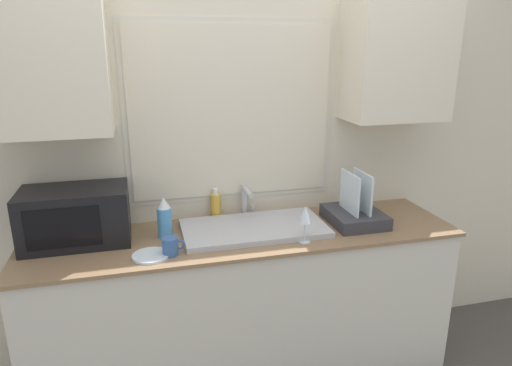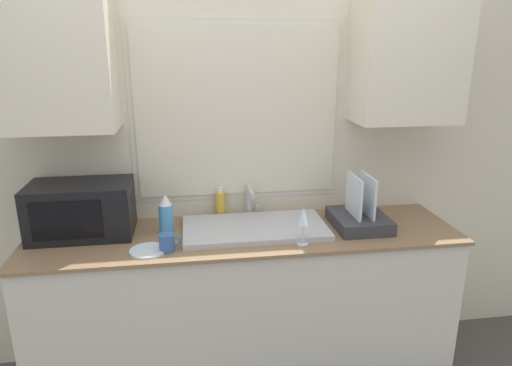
{
  "view_description": "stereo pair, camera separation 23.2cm",
  "coord_description": "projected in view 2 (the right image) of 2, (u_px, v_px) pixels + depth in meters",
  "views": [
    {
      "loc": [
        -0.5,
        -1.9,
        1.84
      ],
      "look_at": [
        0.05,
        0.26,
        1.16
      ],
      "focal_mm": 32.0,
      "sensor_mm": 36.0,
      "label": 1
    },
    {
      "loc": [
        -0.28,
        -1.94,
        1.84
      ],
      "look_at": [
        0.05,
        0.26,
        1.16
      ],
      "focal_mm": 32.0,
      "sensor_mm": 36.0,
      "label": 2
    }
  ],
  "objects": [
    {
      "name": "mug_near_sink",
      "position": [
        167.0,
        243.0,
        2.19
      ],
      "size": [
        0.11,
        0.07,
        0.09
      ],
      "color": "#335999",
      "rests_on": "countertop"
    },
    {
      "name": "dish_rack",
      "position": [
        359.0,
        217.0,
        2.48
      ],
      "size": [
        0.28,
        0.34,
        0.29
      ],
      "color": "#333338",
      "rests_on": "countertop"
    },
    {
      "name": "faucet",
      "position": [
        251.0,
        198.0,
        2.6
      ],
      "size": [
        0.08,
        0.19,
        0.19
      ],
      "color": "#B7B7BC",
      "rests_on": "countertop"
    },
    {
      "name": "sink_basin",
      "position": [
        255.0,
        228.0,
        2.44
      ],
      "size": [
        0.76,
        0.4,
        0.03
      ],
      "color": "#B2B2B7",
      "rests_on": "countertop"
    },
    {
      "name": "wall_back",
      "position": [
        238.0,
        127.0,
        2.54
      ],
      "size": [
        6.0,
        0.38,
        2.6
      ],
      "color": "beige",
      "rests_on": "ground_plane"
    },
    {
      "name": "small_plate",
      "position": [
        148.0,
        251.0,
        2.19
      ],
      "size": [
        0.18,
        0.18,
        0.01
      ],
      "color": "silver",
      "rests_on": "countertop"
    },
    {
      "name": "countertop",
      "position": [
        246.0,
        305.0,
        2.55
      ],
      "size": [
        2.27,
        0.6,
        0.88
      ],
      "color": "beige",
      "rests_on": "ground_plane"
    },
    {
      "name": "spray_bottle",
      "position": [
        166.0,
        215.0,
        2.39
      ],
      "size": [
        0.07,
        0.07,
        0.21
      ],
      "color": "#4C99D8",
      "rests_on": "countertop"
    },
    {
      "name": "soap_bottle",
      "position": [
        220.0,
        204.0,
        2.62
      ],
      "size": [
        0.06,
        0.06,
        0.18
      ],
      "color": "gold",
      "rests_on": "countertop"
    },
    {
      "name": "microwave",
      "position": [
        81.0,
        210.0,
        2.36
      ],
      "size": [
        0.51,
        0.31,
        0.28
      ],
      "color": "black",
      "rests_on": "countertop"
    },
    {
      "name": "wine_glass",
      "position": [
        303.0,
        217.0,
        2.24
      ],
      "size": [
        0.06,
        0.06,
        0.19
      ],
      "color": "silver",
      "rests_on": "countertop"
    }
  ]
}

